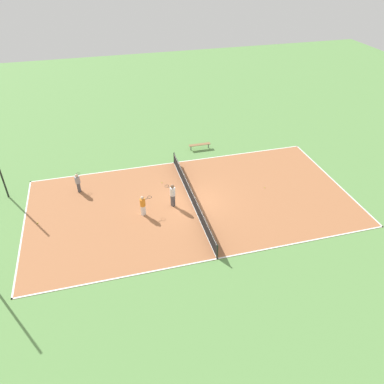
{
  "coord_description": "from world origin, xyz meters",
  "views": [
    {
      "loc": [
        -20.32,
        5.44,
        15.51
      ],
      "look_at": [
        0.0,
        0.0,
        0.9
      ],
      "focal_mm": 35.0,
      "sensor_mm": 36.0,
      "label": 1
    }
  ],
  "objects_px": {
    "tennis_ball_far_baseline": "(265,187)",
    "bench": "(200,145)",
    "player_baseline_gray": "(78,182)",
    "player_center_orange": "(143,204)",
    "player_near_white": "(173,194)",
    "tennis_net": "(192,197)",
    "tennis_ball_near_net": "(162,182)",
    "tennis_ball_right_alley": "(38,223)"
  },
  "relations": [
    {
      "from": "bench",
      "to": "tennis_ball_near_net",
      "type": "xyz_separation_m",
      "value": [
        -4.48,
        4.24,
        -0.34
      ]
    },
    {
      "from": "tennis_net",
      "to": "tennis_ball_near_net",
      "type": "distance_m",
      "value": 3.39
    },
    {
      "from": "tennis_ball_near_net",
      "to": "player_center_orange",
      "type": "bearing_deg",
      "value": 151.11
    },
    {
      "from": "tennis_net",
      "to": "player_center_orange",
      "type": "bearing_deg",
      "value": 98.18
    },
    {
      "from": "bench",
      "to": "tennis_ball_far_baseline",
      "type": "distance_m",
      "value": 7.7
    },
    {
      "from": "tennis_ball_right_alley",
      "to": "tennis_ball_far_baseline",
      "type": "bearing_deg",
      "value": -90.0
    },
    {
      "from": "tennis_ball_far_baseline",
      "to": "bench",
      "type": "bearing_deg",
      "value": 22.71
    },
    {
      "from": "tennis_net",
      "to": "tennis_ball_far_baseline",
      "type": "relative_size",
      "value": 165.75
    },
    {
      "from": "tennis_net",
      "to": "bench",
      "type": "relative_size",
      "value": 5.99
    },
    {
      "from": "bench",
      "to": "tennis_ball_far_baseline",
      "type": "height_order",
      "value": "bench"
    },
    {
      "from": "tennis_net",
      "to": "bench",
      "type": "bearing_deg",
      "value": -19.8
    },
    {
      "from": "tennis_net",
      "to": "tennis_ball_near_net",
      "type": "xyz_separation_m",
      "value": [
        2.97,
        1.55,
        -0.46
      ]
    },
    {
      "from": "tennis_ball_far_baseline",
      "to": "player_near_white",
      "type": "bearing_deg",
      "value": 93.02
    },
    {
      "from": "bench",
      "to": "player_baseline_gray",
      "type": "height_order",
      "value": "player_baseline_gray"
    },
    {
      "from": "tennis_net",
      "to": "player_near_white",
      "type": "distance_m",
      "value": 1.46
    },
    {
      "from": "player_center_orange",
      "to": "player_near_white",
      "type": "height_order",
      "value": "player_near_white"
    },
    {
      "from": "player_center_orange",
      "to": "tennis_ball_near_net",
      "type": "distance_m",
      "value": 4.05
    },
    {
      "from": "tennis_ball_near_net",
      "to": "tennis_ball_far_baseline",
      "type": "bearing_deg",
      "value": -109.94
    },
    {
      "from": "player_near_white",
      "to": "player_baseline_gray",
      "type": "xyz_separation_m",
      "value": [
        3.45,
        6.19,
        -0.16
      ]
    },
    {
      "from": "player_center_orange",
      "to": "tennis_ball_right_alley",
      "type": "distance_m",
      "value": 6.9
    },
    {
      "from": "player_baseline_gray",
      "to": "tennis_net",
      "type": "bearing_deg",
      "value": -107.82
    },
    {
      "from": "player_center_orange",
      "to": "tennis_net",
      "type": "bearing_deg",
      "value": -21.16
    },
    {
      "from": "player_baseline_gray",
      "to": "tennis_ball_far_baseline",
      "type": "relative_size",
      "value": 21.75
    },
    {
      "from": "tennis_ball_far_baseline",
      "to": "tennis_net",
      "type": "bearing_deg",
      "value": 93.62
    },
    {
      "from": "bench",
      "to": "tennis_ball_far_baseline",
      "type": "xyz_separation_m",
      "value": [
        -7.1,
        -2.97,
        -0.34
      ]
    },
    {
      "from": "player_center_orange",
      "to": "tennis_ball_far_baseline",
      "type": "distance_m",
      "value": 9.2
    },
    {
      "from": "player_center_orange",
      "to": "player_baseline_gray",
      "type": "height_order",
      "value": "player_center_orange"
    },
    {
      "from": "tennis_net",
      "to": "player_baseline_gray",
      "type": "height_order",
      "value": "player_baseline_gray"
    },
    {
      "from": "player_baseline_gray",
      "to": "tennis_ball_right_alley",
      "type": "bearing_deg",
      "value": 145.2
    },
    {
      "from": "bench",
      "to": "tennis_ball_near_net",
      "type": "distance_m",
      "value": 6.18
    },
    {
      "from": "bench",
      "to": "player_baseline_gray",
      "type": "relative_size",
      "value": 1.27
    },
    {
      "from": "player_near_white",
      "to": "tennis_ball_right_alley",
      "type": "xyz_separation_m",
      "value": [
        0.37,
        8.9,
        -0.96
      ]
    },
    {
      "from": "bench",
      "to": "tennis_ball_right_alley",
      "type": "xyz_separation_m",
      "value": [
        -7.1,
        12.95,
        -0.34
      ]
    },
    {
      "from": "tennis_net",
      "to": "tennis_ball_right_alley",
      "type": "relative_size",
      "value": 165.75
    },
    {
      "from": "tennis_ball_right_alley",
      "to": "tennis_ball_near_net",
      "type": "bearing_deg",
      "value": -73.3
    },
    {
      "from": "tennis_net",
      "to": "bench",
      "type": "distance_m",
      "value": 7.92
    },
    {
      "from": "tennis_ball_right_alley",
      "to": "player_baseline_gray",
      "type": "bearing_deg",
      "value": -41.42
    },
    {
      "from": "player_center_orange",
      "to": "player_near_white",
      "type": "bearing_deg",
      "value": -16.32
    },
    {
      "from": "player_baseline_gray",
      "to": "player_near_white",
      "type": "bearing_deg",
      "value": -112.47
    },
    {
      "from": "player_near_white",
      "to": "tennis_ball_far_baseline",
      "type": "distance_m",
      "value": 7.09
    },
    {
      "from": "bench",
      "to": "tennis_ball_right_alley",
      "type": "relative_size",
      "value": 27.69
    },
    {
      "from": "player_center_orange",
      "to": "bench",
      "type": "bearing_deg",
      "value": 22.93
    }
  ]
}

